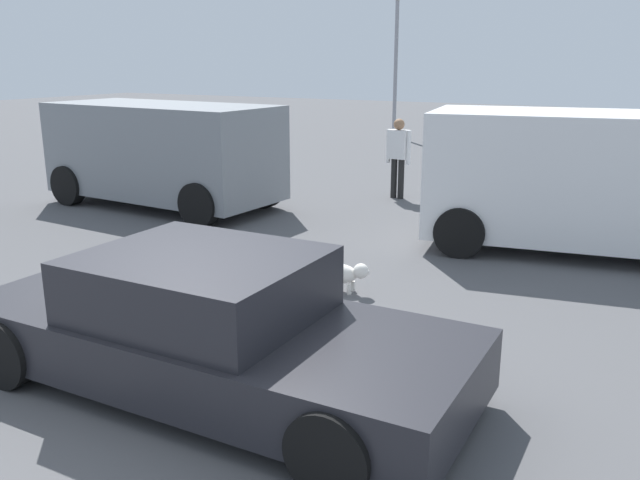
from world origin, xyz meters
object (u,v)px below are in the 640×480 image
Objects in this scene: light_post_mid at (397,35)px; suv_dark at (163,151)px; van_white at (598,178)px; dog at (345,273)px; sedan_foreground at (209,327)px; pedestrian at (398,151)px.

suv_dark is at bearing -86.80° from light_post_mid.
light_post_mid is at bearing -65.59° from van_white.
light_post_mid is (-6.25, 16.59, 3.48)m from dog.
suv_dark is at bearing 147.34° from dog.
sedan_foreground is 0.88× the size of light_post_mid.
dog is 0.13× the size of light_post_mid.
sedan_foreground is at bearing 137.64° from suv_dark.
sedan_foreground reaches higher than dog.
suv_dark is 2.88× the size of pedestrian.
suv_dark is at bearing -4.73° from van_white.
light_post_mid reaches higher than suv_dark.
light_post_mid reaches higher than sedan_foreground.
sedan_foreground is 2.80× the size of pedestrian.
dog is at bearing 22.93° from pedestrian.
pedestrian is at bearing -67.03° from light_post_mid.
light_post_mid is (-4.56, 10.76, 2.73)m from pedestrian.
pedestrian is (-1.68, 5.83, 0.75)m from dog.
sedan_foreground is at bearing -71.99° from light_post_mid.
dog is at bearing 91.04° from sedan_foreground.
van_white is at bearing 49.17° from dog.
dog is 0.41× the size of pedestrian.
suv_dark is (-5.48, 2.84, 0.86)m from dog.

